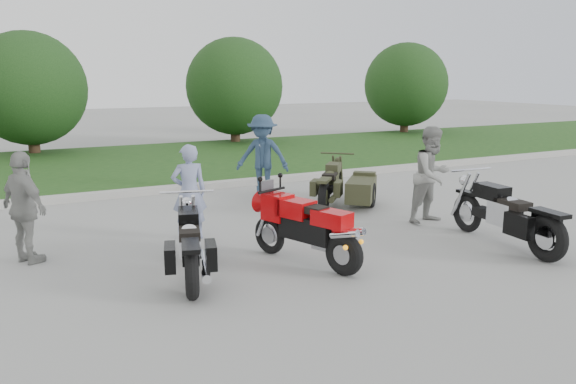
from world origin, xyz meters
name	(u,v)px	position (x,y,z in m)	size (l,w,h in m)	color
ground	(325,268)	(0.00, 0.00, 0.00)	(80.00, 80.00, 0.00)	#9E9E99
curb	(194,187)	(0.00, 6.00, 0.07)	(60.00, 0.30, 0.15)	#ACAAA2
grass_strip	(151,163)	(0.00, 10.15, 0.07)	(60.00, 8.00, 0.14)	#386021
tree_mid_left	(29,89)	(-3.00, 13.50, 2.19)	(3.60, 3.60, 4.00)	#3F2B1C
tree_mid_right	(234,87)	(4.00, 13.50, 2.19)	(3.60, 3.60, 4.00)	#3F2B1C
tree_far_right	(406,85)	(12.00, 13.50, 2.19)	(3.60, 3.60, 4.00)	#3F2B1C
sportbike_red	(307,227)	(-0.15, 0.24, 0.55)	(0.86, 1.90, 0.94)	black
cruiser_left	(190,247)	(-1.78, 0.42, 0.43)	(0.72, 2.15, 0.85)	black
cruiser_right	(509,218)	(3.03, -0.45, 0.47)	(0.45, 2.38, 0.92)	black
cruiser_sidecar	(348,188)	(2.33, 3.02, 0.38)	(1.76, 1.93, 0.81)	black
person_stripe	(189,192)	(-1.23, 2.24, 0.78)	(0.57, 0.37, 1.55)	#828CB1
person_grey	(432,175)	(2.98, 1.29, 0.87)	(0.85, 0.66, 1.74)	gray
person_denim	(262,156)	(1.17, 4.70, 0.90)	(1.16, 0.67, 1.79)	navy
person_back	(25,208)	(-3.65, 2.10, 0.80)	(0.94, 0.39, 1.61)	gray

